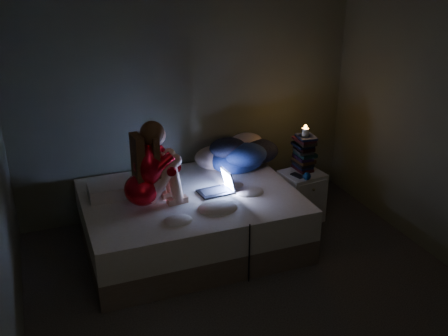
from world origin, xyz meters
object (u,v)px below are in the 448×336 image
laptop (215,182)px  woman (141,166)px  phone (296,175)px  nightstand (301,196)px  candle (305,133)px  bed (191,220)px

laptop → woman: bearing=176.8°
woman → phone: (1.59, 0.12, -0.39)m
laptop → nightstand: 1.07m
laptop → candle: size_ratio=3.95×
candle → bed: bearing=-173.3°
woman → nightstand: bearing=0.4°
bed → candle: (1.27, 0.15, 0.67)m
bed → laptop: 0.45m
bed → phone: bearing=2.0°
nightstand → phone: 0.29m
phone → candle: bearing=28.8°
laptop → candle: bearing=4.9°
woman → candle: woman is taller
bed → candle: bearing=6.7°
nightstand → candle: 0.68m
bed → phone: phone is taller
nightstand → laptop: bearing=179.9°
nightstand → candle: candle is taller
nightstand → phone: bearing=-164.0°
bed → woman: size_ratio=2.51×
nightstand → candle: bearing=52.3°
candle → phone: (-0.13, -0.11, -0.40)m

